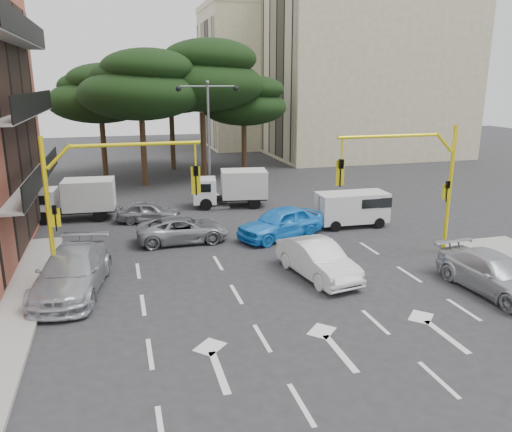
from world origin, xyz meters
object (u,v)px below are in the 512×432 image
(car_white_hatch, at_px, (318,259))
(car_silver_cross_b, at_px, (149,212))
(car_silver_parked, at_px, (495,274))
(van_white, at_px, (352,209))
(street_lamp_center, at_px, (208,119))
(box_truck_a, at_px, (74,200))
(car_silver_wagon, at_px, (72,272))
(signal_mast_right, at_px, (417,174))
(signal_mast_left, at_px, (98,192))
(box_truck_b, at_px, (231,188))
(car_silver_cross_a, at_px, (183,230))
(car_blue_compact, at_px, (281,223))

(car_white_hatch, bearing_deg, car_silver_cross_b, 110.90)
(car_silver_parked, xyz_separation_m, van_white, (-1.18, 9.81, 0.24))
(street_lamp_center, xyz_separation_m, box_truck_a, (-8.60, -3.03, -4.25))
(box_truck_a, bearing_deg, car_silver_wagon, -173.07)
(signal_mast_right, bearing_deg, signal_mast_left, 180.00)
(box_truck_b, bearing_deg, signal_mast_right, -144.20)
(box_truck_b, bearing_deg, car_silver_cross_a, 157.71)
(signal_mast_left, distance_m, car_blue_compact, 10.19)
(car_blue_compact, distance_m, car_silver_parked, 10.49)
(car_white_hatch, height_order, box_truck_b, box_truck_b)
(signal_mast_left, distance_m, car_silver_wagon, 3.29)
(signal_mast_right, height_order, box_truck_a, signal_mast_right)
(signal_mast_right, height_order, car_silver_parked, signal_mast_right)
(car_silver_wagon, relative_size, van_white, 1.45)
(signal_mast_right, xyz_separation_m, van_white, (-0.39, 5.36, -2.91))
(box_truck_a, xyz_separation_m, box_truck_b, (9.51, 0.61, 0.00))
(car_silver_wagon, xyz_separation_m, box_truck_b, (8.91, 11.65, 0.36))
(street_lamp_center, relative_size, car_silver_wagon, 1.37)
(van_white, bearing_deg, car_silver_parked, 8.84)
(signal_mast_left, relative_size, car_silver_wagon, 1.06)
(signal_mast_left, height_order, van_white, signal_mast_left)
(car_blue_compact, relative_size, box_truck_a, 0.99)
(car_silver_wagon, bearing_deg, signal_mast_left, 12.24)
(car_silver_wagon, relative_size, box_truck_b, 1.18)
(signal_mast_right, distance_m, car_silver_parked, 5.52)
(signal_mast_right, xyz_separation_m, car_silver_cross_b, (-11.28, 9.21, -3.27))
(signal_mast_left, height_order, car_white_hatch, signal_mast_left)
(car_silver_wagon, xyz_separation_m, car_silver_cross_a, (4.94, 5.08, -0.18))
(car_white_hatch, xyz_separation_m, car_silver_cross_b, (-6.14, 10.36, -0.14))
(car_silver_wagon, bearing_deg, car_silver_cross_b, 78.61)
(street_lamp_center, bearing_deg, car_white_hatch, -83.72)
(box_truck_a, bearing_deg, car_silver_cross_b, -109.41)
(car_silver_wagon, height_order, box_truck_a, box_truck_a)
(signal_mast_right, relative_size, car_silver_parked, 1.19)
(street_lamp_center, bearing_deg, box_truck_b, -69.39)
(car_white_hatch, bearing_deg, car_blue_compact, 77.97)
(street_lamp_center, xyz_separation_m, car_white_hatch, (1.67, -15.16, -4.68))
(car_silver_cross_a, bearing_deg, signal_mast_left, 143.50)
(car_silver_wagon, distance_m, car_silver_cross_b, 9.92)
(car_silver_wagon, bearing_deg, box_truck_a, 102.57)
(car_blue_compact, relative_size, car_silver_cross_a, 1.03)
(car_blue_compact, distance_m, car_silver_cross_b, 8.01)
(box_truck_a, bearing_deg, signal_mast_left, -166.90)
(car_white_hatch, xyz_separation_m, car_blue_compact, (0.22, 5.49, 0.06))
(car_white_hatch, height_order, car_blue_compact, car_blue_compact)
(street_lamp_center, distance_m, van_white, 11.66)
(car_silver_parked, relative_size, box_truck_b, 1.05)
(signal_mast_right, xyz_separation_m, box_truck_a, (-15.41, 10.98, -2.71))
(box_truck_b, bearing_deg, street_lamp_center, 29.46)
(street_lamp_center, xyz_separation_m, car_blue_compact, (1.89, -9.67, -4.62))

